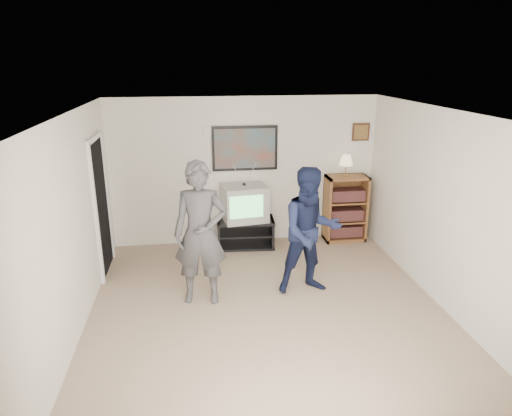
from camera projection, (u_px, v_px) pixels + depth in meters
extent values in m
cube|color=#816852|center=(269.00, 313.00, 5.78)|extent=(4.50, 5.00, 0.01)
cube|color=white|center=(271.00, 114.00, 5.00)|extent=(4.50, 5.00, 0.01)
cube|color=silver|center=(245.00, 171.00, 7.74)|extent=(4.50, 0.01, 2.50)
cube|color=silver|center=(71.00, 230.00, 5.09)|extent=(0.01, 5.00, 2.50)
cube|color=silver|center=(447.00, 212.00, 5.69)|extent=(0.01, 5.00, 2.50)
cube|color=black|center=(245.00, 220.00, 7.73)|extent=(0.99, 0.59, 0.04)
cube|color=black|center=(246.00, 244.00, 7.87)|extent=(0.99, 0.59, 0.04)
cube|color=black|center=(219.00, 234.00, 7.74)|extent=(0.07, 0.51, 0.48)
cube|color=black|center=(272.00, 231.00, 7.86)|extent=(0.07, 0.51, 0.48)
imported|color=#3E3E42|center=(201.00, 234.00, 5.82)|extent=(0.74, 0.54, 1.89)
imported|color=#141A37|center=(311.00, 231.00, 6.09)|extent=(0.90, 0.72, 1.75)
cube|color=white|center=(195.00, 204.00, 5.96)|extent=(0.04, 0.13, 0.04)
cube|color=white|center=(305.00, 207.00, 6.23)|extent=(0.05, 0.14, 0.04)
cube|color=black|center=(245.00, 148.00, 7.59)|extent=(1.10, 0.03, 0.75)
cube|color=white|center=(211.00, 131.00, 7.43)|extent=(0.28, 0.02, 0.14)
cube|color=black|center=(361.00, 132.00, 7.79)|extent=(0.30, 0.03, 0.30)
cube|color=black|center=(101.00, 207.00, 6.68)|extent=(0.03, 0.85, 2.00)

